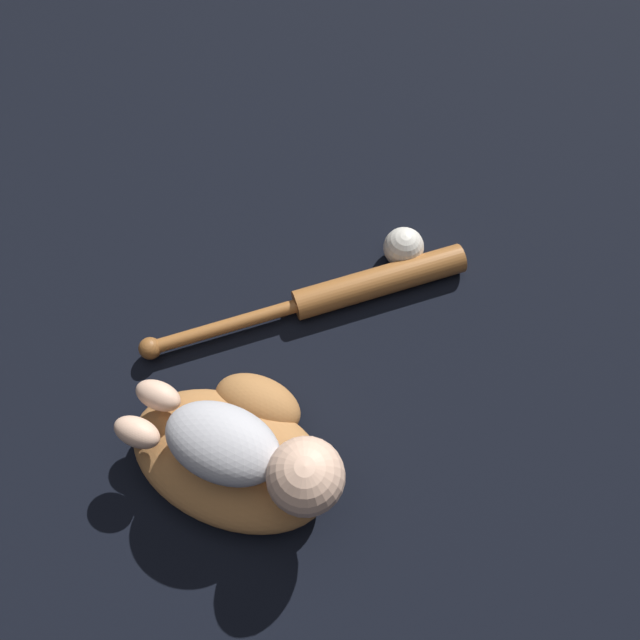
# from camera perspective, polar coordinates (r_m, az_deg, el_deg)

# --- Properties ---
(ground_plane) EXTENTS (6.00, 6.00, 0.00)m
(ground_plane) POSITION_cam_1_polar(r_m,az_deg,el_deg) (1.08, -7.60, -9.94)
(ground_plane) COLOR black
(baseball_glove) EXTENTS (0.38, 0.31, 0.09)m
(baseball_glove) POSITION_cam_1_polar(r_m,az_deg,el_deg) (1.03, -7.76, -11.60)
(baseball_glove) COLOR #A8703D
(baseball_glove) RESTS_ON ground
(baby_figure) EXTENTS (0.36, 0.20, 0.11)m
(baby_figure) POSITION_cam_1_polar(r_m,az_deg,el_deg) (0.93, -6.51, -12.04)
(baby_figure) COLOR #B2B2B7
(baby_figure) RESTS_ON baseball_glove
(baseball_bat) EXTENTS (0.36, 0.54, 0.06)m
(baseball_bat) POSITION_cam_1_polar(r_m,az_deg,el_deg) (1.15, 2.59, 2.70)
(baseball_bat) COLOR #9E602D
(baseball_bat) RESTS_ON ground
(baseball) EXTENTS (0.08, 0.08, 0.08)m
(baseball) POSITION_cam_1_polar(r_m,az_deg,el_deg) (1.20, 7.65, 6.60)
(baseball) COLOR silver
(baseball) RESTS_ON ground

